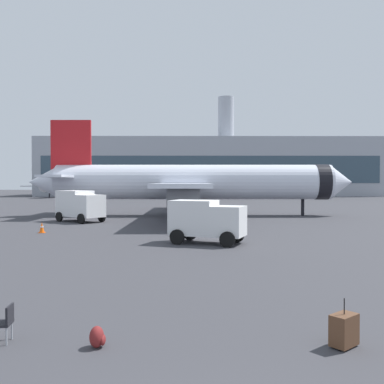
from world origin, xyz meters
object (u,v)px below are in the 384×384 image
service_truck (80,204)px  safety_cone_mid (200,211)px  airplane_taxiing (68,185)px  safety_cone_far (42,228)px  cargo_van (206,219)px  rolling_suitcase (344,330)px  traveller_backpack (97,337)px  airplane_at_gate (192,182)px  safety_cone_near (170,225)px  gate_chair (4,321)px

service_truck → safety_cone_mid: service_truck is taller
airplane_taxiing → safety_cone_mid: airplane_taxiing is taller
airplane_taxiing → safety_cone_mid: 67.27m
service_truck → safety_cone_far: bearing=-93.5°
safety_cone_mid → cargo_van: bearing=-90.6°
rolling_suitcase → traveller_backpack: (-5.53, 0.01, -0.16)m
airplane_taxiing → cargo_van: size_ratio=5.73×
airplane_at_gate → safety_cone_far: size_ratio=45.99×
safety_cone_mid → safety_cone_near: bearing=-99.9°
safety_cone_far → gate_chair: size_ratio=0.90×
service_truck → airplane_at_gate: bearing=34.6°
cargo_van → gate_chair: bearing=-108.4°
airplane_taxiing → rolling_suitcase: size_ratio=25.15×
airplane_taxiing → rolling_suitcase: 104.77m
safety_cone_mid → airplane_at_gate: bearing=-117.2°
service_truck → rolling_suitcase: (13.67, -30.63, -1.22)m
rolling_suitcase → gate_chair: bearing=177.6°
safety_cone_far → rolling_suitcase: 26.05m
airplane_taxiing → service_truck: (20.26, -68.46, -1.23)m
gate_chair → safety_cone_near: bearing=83.2°
traveller_backpack → airplane_at_gate: bearing=86.5°
airplane_at_gate → traveller_backpack: (-2.33, -37.85, -3.42)m
airplane_at_gate → safety_cone_far: 19.73m
service_truck → safety_cone_near: (8.73, -6.66, -1.28)m
safety_cone_mid → service_truck: bearing=-141.3°
airplane_taxiing → safety_cone_far: bearing=-75.7°
traveller_backpack → gate_chair: size_ratio=0.56×
cargo_van → airplane_taxiing: bearing=110.8°
safety_cone_near → safety_cone_far: bearing=-167.0°
traveller_backpack → rolling_suitcase: bearing=-0.1°
cargo_van → safety_cone_mid: bearing=89.4°
airplane_taxiing → safety_cone_mid: (31.76, -59.24, -2.52)m
safety_cone_near → gate_chair: 23.81m
airplane_at_gate → safety_cone_far: airplane_at_gate is taller
service_truck → safety_cone_mid: 14.79m
airplane_taxiing → safety_cone_far: airplane_taxiing is taller
safety_cone_far → traveller_backpack: bearing=-68.3°
airplane_taxiing → safety_cone_mid: size_ratio=42.55×
airplane_taxiing → cargo_van: bearing=-69.2°
rolling_suitcase → traveller_backpack: 5.54m
airplane_taxiing → service_truck: airplane_taxiing is taller
safety_cone_mid → safety_cone_far: 21.67m
airplane_taxiing → safety_cone_far: (19.72, -77.26, -2.46)m
safety_cone_mid → rolling_suitcase: rolling_suitcase is taller
airplane_at_gate → safety_cone_mid: size_ratio=54.80×
airplane_at_gate → service_truck: airplane_at_gate is taller
airplane_at_gate → rolling_suitcase: 38.14m
cargo_van → gate_chair: size_ratio=5.61×
safety_cone_mid → gate_chair: (-5.58, -39.52, 0.18)m
safety_cone_near → traveller_backpack: 23.97m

